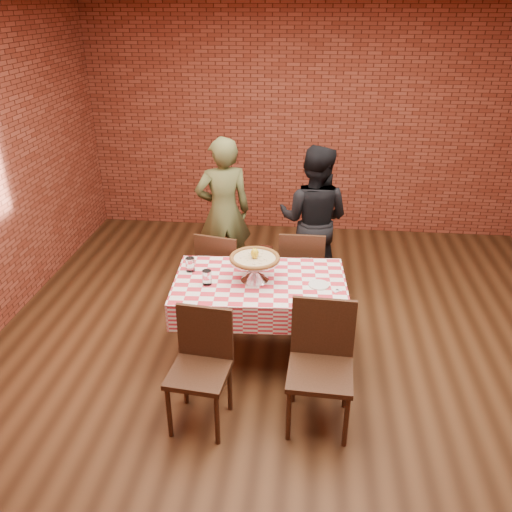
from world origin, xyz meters
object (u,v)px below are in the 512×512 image
(water_glass_left, at_px, (207,277))
(chair_near_right, at_px, (320,371))
(condiment_caddy, at_px, (265,255))
(table, at_px, (260,320))
(pizza_stand, at_px, (255,269))
(chair_near_left, at_px, (199,374))
(water_glass_right, at_px, (190,264))
(chair_far_left, at_px, (224,271))
(chair_far_right, at_px, (301,270))
(diner_black, at_px, (314,220))
(diner_olive, at_px, (223,212))
(pizza, at_px, (255,259))

(water_glass_left, bearing_deg, chair_near_right, -35.05)
(condiment_caddy, bearing_deg, table, -80.92)
(table, bearing_deg, pizza_stand, 166.15)
(water_glass_left, height_order, chair_near_left, chair_near_left)
(table, distance_m, water_glass_right, 0.75)
(condiment_caddy, relative_size, chair_near_right, 0.16)
(chair_near_left, bearing_deg, chair_far_left, 98.63)
(chair_near_right, bearing_deg, chair_far_right, 99.01)
(water_glass_left, xyz_separation_m, chair_far_left, (-0.01, 0.81, -0.37))
(table, xyz_separation_m, diner_black, (0.42, 1.29, 0.40))
(table, relative_size, water_glass_right, 11.46)
(condiment_caddy, relative_size, chair_near_left, 0.17)
(water_glass_left, distance_m, water_glass_right, 0.28)
(table, bearing_deg, condiment_caddy, 87.34)
(pizza_stand, height_order, chair_far_left, pizza_stand)
(water_glass_left, height_order, chair_far_left, chair_far_left)
(pizza_stand, xyz_separation_m, diner_olive, (-0.48, 1.34, -0.05))
(diner_black, bearing_deg, pizza, 85.02)
(chair_near_right, distance_m, diner_black, 2.07)
(table, height_order, pizza_stand, pizza_stand)
(water_glass_left, bearing_deg, pizza, 17.79)
(pizza_stand, xyz_separation_m, water_glass_left, (-0.37, -0.12, -0.03))
(condiment_caddy, xyz_separation_m, chair_near_left, (-0.36, -1.15, -0.39))
(water_glass_right, distance_m, chair_far_left, 0.73)
(table, relative_size, diner_olive, 0.86)
(water_glass_left, xyz_separation_m, chair_far_right, (0.74, 0.92, -0.37))
(table, distance_m, chair_far_left, 0.82)
(water_glass_right, bearing_deg, table, -9.55)
(condiment_caddy, bearing_deg, water_glass_left, -124.24)
(chair_near_right, bearing_deg, table, 126.24)
(table, xyz_separation_m, condiment_caddy, (0.01, 0.31, 0.46))
(water_glass_right, xyz_separation_m, chair_far_left, (0.18, 0.60, -0.37))
(water_glass_left, bearing_deg, chair_far_right, 51.03)
(chair_far_right, bearing_deg, table, 68.59)
(chair_near_left, bearing_deg, diner_olive, 100.37)
(chair_far_right, xyz_separation_m, diner_black, (0.10, 0.48, 0.33))
(water_glass_left, bearing_deg, chair_far_left, 90.44)
(pizza_stand, bearing_deg, pizza, -26.57)
(pizza, relative_size, diner_black, 0.26)
(chair_near_left, xyz_separation_m, chair_far_right, (0.67, 1.65, 0.01))
(diner_black, bearing_deg, table, 86.92)
(diner_black, bearing_deg, water_glass_left, 74.13)
(table, height_order, chair_near_left, chair_near_left)
(pizza, relative_size, chair_far_left, 0.46)
(water_glass_left, height_order, diner_black, diner_black)
(water_glass_right, bearing_deg, water_glass_left, -48.86)
(water_glass_left, xyz_separation_m, water_glass_right, (-0.18, 0.21, 0.00))
(chair_far_left, relative_size, diner_olive, 0.55)
(pizza_stand, xyz_separation_m, diner_black, (0.47, 1.28, -0.07))
(table, xyz_separation_m, chair_near_left, (-0.35, -0.84, 0.07))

